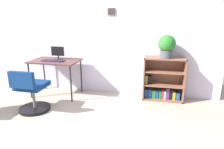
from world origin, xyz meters
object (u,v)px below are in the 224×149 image
keyboard (53,61)px  potted_plant_on_shelf (167,46)px  desk (55,63)px  bookshelf_low (163,81)px  monitor (58,53)px  office_chair (31,93)px

keyboard → potted_plant_on_shelf: size_ratio=1.04×
desk → bookshelf_low: bearing=6.8°
desk → monitor: size_ratio=3.52×
monitor → potted_plant_on_shelf: size_ratio=0.64×
office_chair → bookshelf_low: 2.39m
keyboard → office_chair: office_chair is taller
desk → office_chair: 0.86m
monitor → keyboard: monitor is taller
monitor → potted_plant_on_shelf: (2.10, 0.11, 0.20)m
keyboard → office_chair: bearing=-95.0°
office_chair → potted_plant_on_shelf: size_ratio=1.80×
monitor → bookshelf_low: 2.14m
monitor → keyboard: 0.22m
bookshelf_low → potted_plant_on_shelf: size_ratio=1.98×
bookshelf_low → potted_plant_on_shelf: bearing=-69.6°
office_chair → potted_plant_on_shelf: potted_plant_on_shelf is taller
monitor → bookshelf_low: bearing=4.5°
monitor → bookshelf_low: (2.08, 0.16, -0.50)m
desk → office_chair: office_chair is taller
monitor → keyboard: size_ratio=0.62×
bookshelf_low → keyboard: bearing=-170.7°
keyboard → potted_plant_on_shelf: 2.15m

